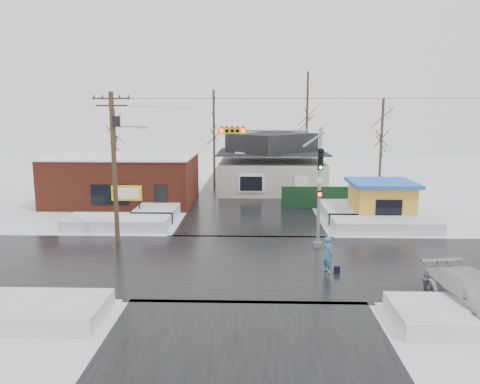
{
  "coord_description": "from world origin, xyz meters",
  "views": [
    {
      "loc": [
        0.22,
        -23.64,
        7.97
      ],
      "look_at": [
        -0.61,
        4.5,
        3.0
      ],
      "focal_mm": 35.0,
      "sensor_mm": 36.0,
      "label": 1
    }
  ],
  "objects_px": {
    "pedestrian": "(328,255)",
    "utility_pole": "(115,159)",
    "car": "(475,295)",
    "marquee_sign": "(127,194)",
    "traffic_signal": "(292,170)",
    "kiosk": "(381,200)"
  },
  "relations": [
    {
      "from": "utility_pole",
      "to": "pedestrian",
      "type": "height_order",
      "value": "utility_pole"
    },
    {
      "from": "traffic_signal",
      "to": "utility_pole",
      "type": "bearing_deg",
      "value": 177.05
    },
    {
      "from": "pedestrian",
      "to": "car",
      "type": "xyz_separation_m",
      "value": [
        5.04,
        -4.6,
        -0.15
      ]
    },
    {
      "from": "marquee_sign",
      "to": "traffic_signal",
      "type": "bearing_deg",
      "value": -29.72
    },
    {
      "from": "traffic_signal",
      "to": "pedestrian",
      "type": "distance_m",
      "value": 5.85
    },
    {
      "from": "traffic_signal",
      "to": "kiosk",
      "type": "bearing_deg",
      "value": 44.84
    },
    {
      "from": "utility_pole",
      "to": "marquee_sign",
      "type": "distance_m",
      "value": 6.87
    },
    {
      "from": "traffic_signal",
      "to": "pedestrian",
      "type": "xyz_separation_m",
      "value": [
        1.47,
        -4.36,
        -3.62
      ]
    },
    {
      "from": "traffic_signal",
      "to": "marquee_sign",
      "type": "xyz_separation_m",
      "value": [
        -11.43,
        6.53,
        -2.62
      ]
    },
    {
      "from": "pedestrian",
      "to": "utility_pole",
      "type": "bearing_deg",
      "value": 42.55
    },
    {
      "from": "marquee_sign",
      "to": "car",
      "type": "bearing_deg",
      "value": -40.8
    },
    {
      "from": "traffic_signal",
      "to": "marquee_sign",
      "type": "bearing_deg",
      "value": 150.28
    },
    {
      "from": "traffic_signal",
      "to": "car",
      "type": "relative_size",
      "value": 1.32
    },
    {
      "from": "marquee_sign",
      "to": "car",
      "type": "relative_size",
      "value": 0.48
    },
    {
      "from": "utility_pole",
      "to": "car",
      "type": "distance_m",
      "value": 19.84
    },
    {
      "from": "utility_pole",
      "to": "car",
      "type": "xyz_separation_m",
      "value": [
        16.87,
        -9.5,
        -4.34
      ]
    },
    {
      "from": "kiosk",
      "to": "traffic_signal",
      "type": "bearing_deg",
      "value": -135.16
    },
    {
      "from": "car",
      "to": "marquee_sign",
      "type": "bearing_deg",
      "value": 130.26
    },
    {
      "from": "kiosk",
      "to": "car",
      "type": "bearing_deg",
      "value": -91.98
    },
    {
      "from": "marquee_sign",
      "to": "car",
      "type": "xyz_separation_m",
      "value": [
        17.95,
        -15.49,
        -1.15
      ]
    },
    {
      "from": "kiosk",
      "to": "pedestrian",
      "type": "distance_m",
      "value": 12.7
    },
    {
      "from": "marquee_sign",
      "to": "pedestrian",
      "type": "xyz_separation_m",
      "value": [
        12.9,
        -10.89,
        -1.0
      ]
    }
  ]
}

